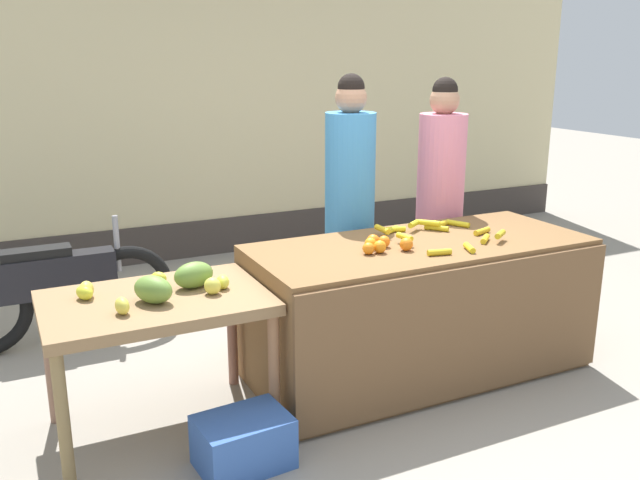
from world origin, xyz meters
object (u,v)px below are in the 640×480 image
parked_motorcycle (56,290)px  vendor_woman_pink_shirt (440,203)px  produce_crate (243,442)px  vendor_woman_blue_shirt (350,209)px  produce_sack (260,315)px

parked_motorcycle → vendor_woman_pink_shirt: bearing=-16.4°
vendor_woman_pink_shirt → produce_crate: size_ratio=4.09×
produce_crate → vendor_woman_blue_shirt: bearing=44.4°
vendor_woman_pink_shirt → produce_sack: 1.54m
vendor_woman_blue_shirt → parked_motorcycle: size_ratio=1.15×
vendor_woman_pink_shirt → produce_crate: 2.40m
vendor_woman_blue_shirt → produce_crate: vendor_woman_blue_shirt is taller
vendor_woman_blue_shirt → produce_crate: bearing=-135.6°
parked_motorcycle → produce_sack: size_ratio=2.86×
vendor_woman_pink_shirt → parked_motorcycle: 2.76m
parked_motorcycle → produce_crate: bearing=-71.2°
vendor_woman_blue_shirt → vendor_woman_pink_shirt: size_ratio=1.02×
produce_crate → vendor_woman_pink_shirt: bearing=30.8°
vendor_woman_blue_shirt → produce_sack: size_ratio=3.27×
vendor_woman_blue_shirt → parked_motorcycle: vendor_woman_blue_shirt is taller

